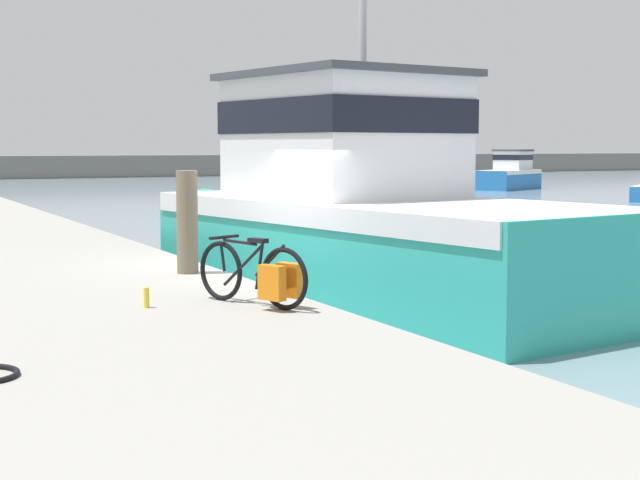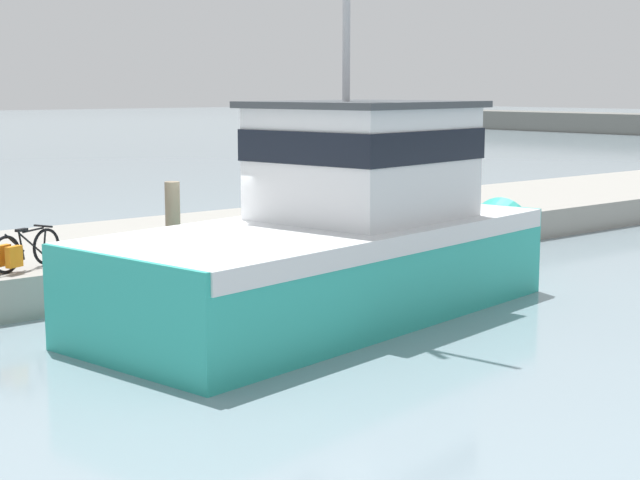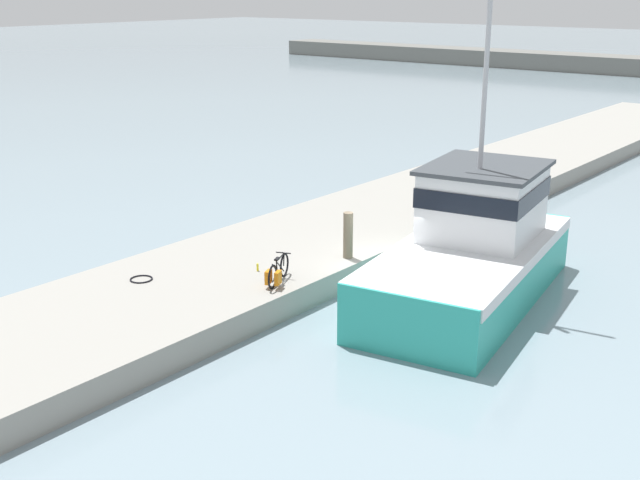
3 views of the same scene
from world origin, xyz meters
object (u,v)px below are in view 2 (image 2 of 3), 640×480
mooring_post (173,218)px  bicycle_touring (21,251)px  water_bottle_by_bike (20,253)px  fishing_boat_main (343,232)px

mooring_post → bicycle_touring: bearing=-93.0°
bicycle_touring → water_bottle_by_bike: 1.29m
bicycle_touring → mooring_post: mooring_post is taller
fishing_boat_main → water_bottle_by_bike: (-4.92, -4.03, -0.59)m
mooring_post → fishing_boat_main: bearing=21.2°
fishing_boat_main → mooring_post: fishing_boat_main is taller
fishing_boat_main → bicycle_touring: fishing_boat_main is taller
bicycle_touring → water_bottle_by_bike: (-1.18, 0.47, -0.24)m
fishing_boat_main → mooring_post: (-3.58, -1.39, 0.02)m
water_bottle_by_bike → bicycle_touring: bearing=-21.6°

